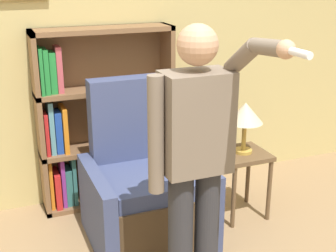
{
  "coord_description": "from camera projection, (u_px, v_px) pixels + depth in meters",
  "views": [
    {
      "loc": [
        -0.86,
        -1.89,
        2.03
      ],
      "look_at": [
        0.19,
        0.73,
        1.05
      ],
      "focal_mm": 50.0,
      "sensor_mm": 36.0,
      "label": 1
    }
  ],
  "objects": [
    {
      "name": "table_lamp",
      "position": [
        245.0,
        115.0,
        3.74
      ],
      "size": [
        0.29,
        0.29,
        0.43
      ],
      "color": "gold",
      "rests_on": "side_table"
    },
    {
      "name": "bookcase",
      "position": [
        94.0,
        122.0,
        4.01
      ],
      "size": [
        1.17,
        0.28,
        1.55
      ],
      "color": "brown",
      "rests_on": "ground_plane"
    },
    {
      "name": "person_standing",
      "position": [
        196.0,
        157.0,
        2.66
      ],
      "size": [
        0.54,
        0.78,
        1.74
      ],
      "color": "#2D2D33",
      "rests_on": "ground_plane"
    },
    {
      "name": "armchair",
      "position": [
        144.0,
        190.0,
        3.62
      ],
      "size": [
        0.88,
        0.82,
        1.22
      ],
      "color": "#4C3823",
      "rests_on": "ground_plane"
    },
    {
      "name": "side_table",
      "position": [
        242.0,
        165.0,
        3.88
      ],
      "size": [
        0.39,
        0.39,
        0.57
      ],
      "color": "brown",
      "rests_on": "ground_plane"
    },
    {
      "name": "wall_back",
      "position": [
        89.0,
        43.0,
        3.95
      ],
      "size": [
        8.0,
        0.11,
        2.8
      ],
      "color": "tan",
      "rests_on": "ground_plane"
    }
  ]
}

